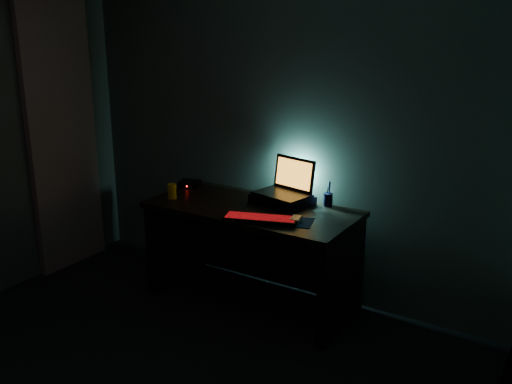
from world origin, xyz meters
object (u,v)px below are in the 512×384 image
pen_cup (328,200)px  juice_glass (172,191)px  laptop (287,186)px  keyboard (261,219)px  router (190,184)px  mouse (296,219)px

pen_cup → juice_glass: juice_glass is taller
laptop → pen_cup: bearing=25.7°
keyboard → juice_glass: 0.82m
router → mouse: bearing=-31.2°
laptop → router: laptop is taller
mouse → pen_cup: 0.43m
mouse → pen_cup: bearing=68.9°
mouse → router: router is taller
keyboard → juice_glass: size_ratio=4.56×
keyboard → mouse: bearing=7.0°
juice_glass → router: 0.31m
laptop → keyboard: 0.47m
pen_cup → router: (-1.13, -0.15, -0.02)m
laptop → juice_glass: laptop is taller
juice_glass → pen_cup: bearing=23.3°
mouse → pen_cup: pen_cup is taller
mouse → juice_glass: size_ratio=0.89×
keyboard → mouse: 0.23m
pen_cup → juice_glass: (-1.05, -0.45, 0.01)m
juice_glass → router: juice_glass is taller
mouse → juice_glass: (-1.02, -0.03, 0.04)m
pen_cup → mouse: bearing=-94.3°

